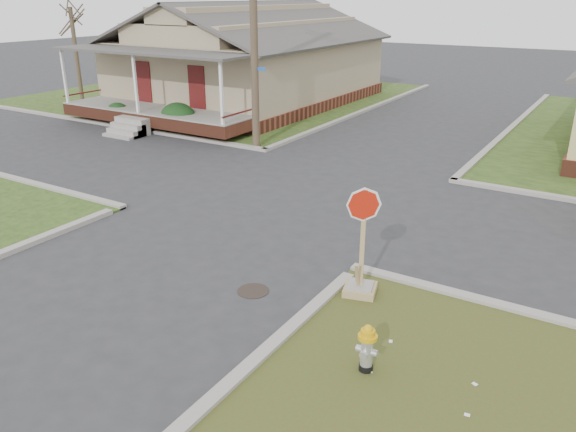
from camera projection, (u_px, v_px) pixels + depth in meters
The scene contains 11 objects.
ground at pixel (186, 257), 12.74m from camera, with size 120.00×120.00×0.00m, color #2C2C2F.
verge_far_left at pixel (221, 94), 33.32m from camera, with size 19.00×19.00×0.05m, color #283F16.
curbs at pixel (298, 195), 16.70m from camera, with size 80.00×40.00×0.12m, color gray, non-canonical shape.
manhole at pixel (253, 291), 11.27m from camera, with size 0.64×0.64×0.01m, color black.
corner_house at pixel (249, 60), 29.99m from camera, with size 10.10×15.50×5.30m.
utility_pole at pixel (254, 21), 20.12m from camera, with size 1.80×0.28×9.00m.
tree_far_left at pixel (76, 55), 30.09m from camera, with size 0.22×0.22×4.90m, color #473929.
fire_hydrant at pixel (367, 346), 8.67m from camera, with size 0.31×0.31×0.82m.
stop_sign at pixel (361, 271), 10.93m from camera, with size 0.63×0.61×2.21m.
hedge_left at pixel (118, 113), 25.46m from camera, with size 1.30×1.07×1.00m, color #133613.
hedge_right at pixel (178, 118), 24.00m from camera, with size 1.55×1.27×1.18m, color #133613.
Camera 1 is at (7.99, -8.59, 5.56)m, focal length 35.00 mm.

